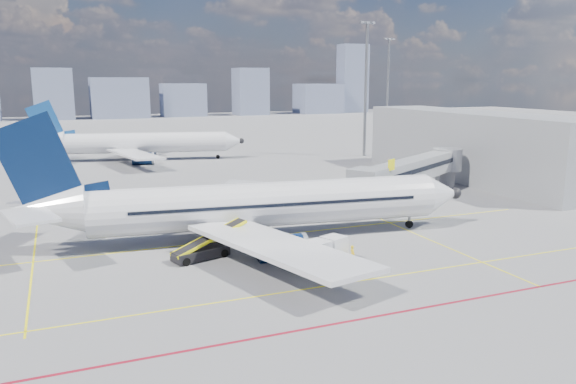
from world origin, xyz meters
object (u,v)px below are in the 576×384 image
second_aircraft (138,143)px  belt_loader (202,250)px  ramp_worker (352,254)px  cargo_dolly (326,251)px  main_aircraft (249,206)px  baggage_tug (330,260)px

second_aircraft → belt_loader: bearing=-80.2°
ramp_worker → belt_loader: bearing=60.4°
second_aircraft → cargo_dolly: size_ratio=8.80×
second_aircraft → cargo_dolly: second_aircraft is taller
main_aircraft → cargo_dolly: size_ratio=9.93×
second_aircraft → baggage_tug: (5.50, -68.04, -2.42)m
main_aircraft → belt_loader: size_ratio=6.23×
baggage_tug → ramp_worker: (2.36, 0.60, -0.04)m
main_aircraft → ramp_worker: main_aircraft is taller
main_aircraft → belt_loader: main_aircraft is taller
main_aircraft → belt_loader: 7.16m
belt_loader → ramp_worker: belt_loader is taller
second_aircraft → belt_loader: 61.74m
main_aircraft → baggage_tug: bearing=-65.9°
cargo_dolly → belt_loader: belt_loader is taller
main_aircraft → belt_loader: (-5.45, -3.91, -2.50)m
second_aircraft → ramp_worker: (7.86, -67.43, -2.46)m
second_aircraft → cargo_dolly: 67.20m
second_aircraft → baggage_tug: 68.30m
belt_loader → main_aircraft: bearing=18.6°
main_aircraft → ramp_worker: size_ratio=28.07×
baggage_tug → cargo_dolly: 1.19m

